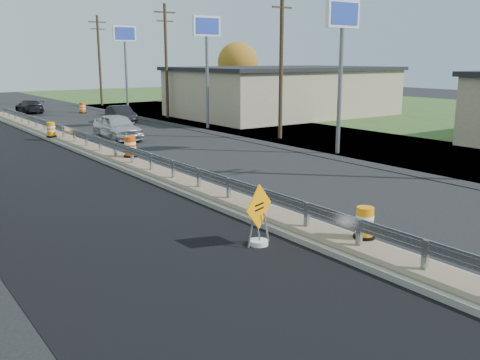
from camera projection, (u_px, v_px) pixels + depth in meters
ground at (199, 193)px, 20.34m from camera, size 140.00×140.00×0.00m
grass_verge_far at (440, 118)px, 45.30m from camera, size 40.00×120.00×0.03m
milled_overlay at (13, 164)px, 25.76m from camera, size 7.20×120.00×0.01m
median at (116, 159)px, 26.65m from camera, size 1.60×55.00×0.23m
guardrail at (107, 144)px, 27.31m from camera, size 0.10×46.15×0.72m
retail_building_near at (283, 91)px, 47.63m from camera, size 18.50×12.50×4.27m
pylon_sign_south at (342, 29)px, 27.24m from camera, size 2.20×0.30×7.90m
pylon_sign_mid at (207, 37)px, 37.54m from camera, size 2.20×0.30×7.90m
pylon_sign_north at (125, 42)px, 48.63m from camera, size 2.20×0.30×7.90m
utility_pole_smid at (281, 59)px, 32.90m from camera, size 1.90×0.26×9.40m
utility_pole_nmid at (166, 59)px, 44.79m from camera, size 1.90×0.26×9.40m
utility_pole_north at (99, 59)px, 56.67m from camera, size 1.90×0.26×9.40m
tree_far_yellow at (238, 62)px, 61.04m from camera, size 4.62×4.62×6.86m
caution_sign at (259, 230)px, 14.51m from camera, size 1.18×0.52×1.72m
barrel_median_near at (365, 223)px, 14.41m from camera, size 0.59×0.59×0.86m
barrel_median_mid at (130, 147)px, 26.34m from camera, size 0.69×0.69×1.01m
barrel_median_far at (51, 130)px, 33.08m from camera, size 0.62×0.62×0.91m
barrel_shoulder_far at (83, 108)px, 49.82m from camera, size 0.67×0.67×0.99m
car_silver at (117, 127)px, 33.50m from camera, size 1.95×4.71×1.60m
car_dark_mid at (121, 114)px, 42.14m from camera, size 1.80×4.20×1.35m
car_dark_far at (29, 106)px, 49.96m from camera, size 1.82×4.25×1.22m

